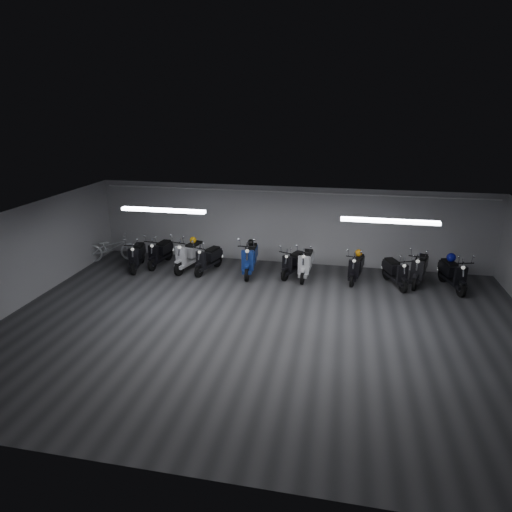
% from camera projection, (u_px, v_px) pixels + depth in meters
% --- Properties ---
extents(floor, '(14.00, 10.00, 0.01)m').
position_uv_depth(floor, '(263.00, 327.00, 11.33)').
color(floor, '#323234').
rests_on(floor, ground).
extents(ceiling, '(14.00, 10.00, 0.01)m').
position_uv_depth(ceiling, '(264.00, 223.00, 10.40)').
color(ceiling, gray).
rests_on(ceiling, ground).
extents(back_wall, '(14.00, 0.01, 2.80)m').
position_uv_depth(back_wall, '(289.00, 225.00, 15.50)').
color(back_wall, '#A1A0A3').
rests_on(back_wall, ground).
extents(front_wall, '(14.00, 0.01, 2.80)m').
position_uv_depth(front_wall, '(201.00, 405.00, 6.23)').
color(front_wall, '#A1A0A3').
rests_on(front_wall, ground).
extents(left_wall, '(0.01, 10.00, 2.80)m').
position_uv_depth(left_wall, '(18.00, 259.00, 12.16)').
color(left_wall, '#A1A0A3').
rests_on(left_wall, ground).
extents(fluor_strip_left, '(2.40, 0.18, 0.08)m').
position_uv_depth(fluor_strip_left, '(163.00, 210.00, 11.91)').
color(fluor_strip_left, white).
rests_on(fluor_strip_left, ceiling).
extents(fluor_strip_right, '(2.40, 0.18, 0.08)m').
position_uv_depth(fluor_strip_right, '(390.00, 221.00, 10.80)').
color(fluor_strip_right, white).
rests_on(fluor_strip_right, ceiling).
extents(conduit, '(13.60, 0.05, 0.05)m').
position_uv_depth(conduit, '(289.00, 192.00, 15.02)').
color(conduit, white).
rests_on(conduit, back_wall).
extents(scooter_0, '(0.93, 1.82, 1.29)m').
position_uv_depth(scooter_0, '(137.00, 251.00, 15.12)').
color(scooter_0, black).
rests_on(scooter_0, floor).
extents(scooter_1, '(0.77, 1.79, 1.30)m').
position_uv_depth(scooter_1, '(160.00, 248.00, 15.45)').
color(scooter_1, black).
rests_on(scooter_1, floor).
extents(scooter_2, '(1.10, 2.01, 1.43)m').
position_uv_depth(scooter_2, '(189.00, 250.00, 15.04)').
color(scooter_2, silver).
rests_on(scooter_2, floor).
extents(scooter_3, '(1.03, 1.78, 1.26)m').
position_uv_depth(scooter_3, '(208.00, 255.00, 14.84)').
color(scooter_3, black).
rests_on(scooter_3, floor).
extents(scooter_4, '(0.79, 2.01, 1.47)m').
position_uv_depth(scooter_4, '(250.00, 253.00, 14.64)').
color(scooter_4, navy).
rests_on(scooter_4, floor).
extents(scooter_5, '(1.10, 1.69, 1.20)m').
position_uv_depth(scooter_5, '(293.00, 259.00, 14.51)').
color(scooter_5, black).
rests_on(scooter_5, floor).
extents(scooter_6, '(0.72, 1.82, 1.33)m').
position_uv_depth(scooter_6, '(306.00, 259.00, 14.34)').
color(scooter_6, white).
rests_on(scooter_6, floor).
extents(scooter_7, '(0.89, 1.75, 1.24)m').
position_uv_depth(scooter_7, '(357.00, 263.00, 14.08)').
color(scooter_7, black).
rests_on(scooter_7, floor).
extents(scooter_8, '(1.13, 1.75, 1.24)m').
position_uv_depth(scooter_8, '(396.00, 267.00, 13.70)').
color(scooter_8, black).
rests_on(scooter_8, floor).
extents(scooter_9, '(1.14, 1.94, 1.37)m').
position_uv_depth(scooter_9, '(420.00, 264.00, 13.81)').
color(scooter_9, black).
rests_on(scooter_9, floor).
extents(bicycle, '(2.07, 1.37, 1.27)m').
position_uv_depth(bicycle, '(111.00, 245.00, 15.89)').
color(bicycle, white).
rests_on(bicycle, floor).
extents(scooter_10, '(1.02, 1.86, 1.32)m').
position_uv_depth(scooter_10, '(454.00, 269.00, 13.44)').
color(scooter_10, black).
rests_on(scooter_10, floor).
extents(helmet_0, '(0.28, 0.28, 0.28)m').
position_uv_depth(helmet_0, '(451.00, 257.00, 13.57)').
color(helmet_0, navy).
rests_on(helmet_0, scooter_10).
extents(helmet_1, '(0.25, 0.25, 0.25)m').
position_uv_depth(helmet_1, '(359.00, 253.00, 14.19)').
color(helmet_1, orange).
rests_on(helmet_1, scooter_7).
extents(helmet_2, '(0.24, 0.24, 0.24)m').
position_uv_depth(helmet_2, '(251.00, 243.00, 14.80)').
color(helmet_2, black).
rests_on(helmet_2, scooter_4).
extents(helmet_3, '(0.24, 0.24, 0.24)m').
position_uv_depth(helmet_3, '(193.00, 240.00, 15.17)').
color(helmet_3, '#F9AC0E').
rests_on(helmet_3, scooter_2).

